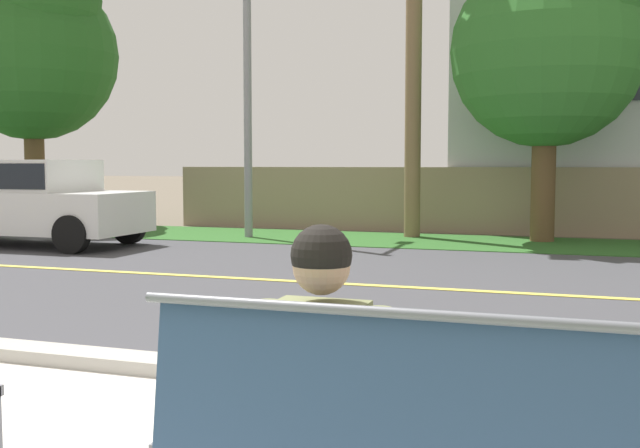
# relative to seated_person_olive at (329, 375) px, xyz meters

# --- Properties ---
(ground_plane) EXTENTS (140.00, 140.00, 0.00)m
(ground_plane) POSITION_rel_seated_person_olive_xyz_m (-1.10, 7.55, -0.68)
(ground_plane) COLOR #665B4C
(curb_edge) EXTENTS (44.00, 0.30, 0.11)m
(curb_edge) POSITION_rel_seated_person_olive_xyz_m (-1.10, 1.90, -0.62)
(curb_edge) COLOR #ADA89E
(curb_edge) RESTS_ON ground_plane
(street_asphalt) EXTENTS (52.00, 8.00, 0.01)m
(street_asphalt) POSITION_rel_seated_person_olive_xyz_m (-1.10, 6.05, -0.67)
(street_asphalt) COLOR #424247
(street_asphalt) RESTS_ON ground_plane
(road_centre_line) EXTENTS (48.00, 0.14, 0.01)m
(road_centre_line) POSITION_rel_seated_person_olive_xyz_m (-1.10, 6.05, -0.67)
(road_centre_line) COLOR #E0CC4C
(road_centre_line) RESTS_ON ground_plane
(far_verge_grass) EXTENTS (48.00, 2.80, 0.02)m
(far_verge_grass) POSITION_rel_seated_person_olive_xyz_m (-1.10, 11.47, -0.67)
(far_verge_grass) COLOR #2D6026
(far_verge_grass) RESTS_ON ground_plane
(seated_person_olive) EXTENTS (0.52, 0.68, 1.25)m
(seated_person_olive) POSITION_rel_seated_person_olive_xyz_m (0.00, 0.00, 0.00)
(seated_person_olive) COLOR #333D56
(seated_person_olive) RESTS_ON ground_plane
(car_white_near) EXTENTS (4.30, 1.86, 1.54)m
(car_white_near) POSITION_rel_seated_person_olive_xyz_m (-8.49, 8.45, 0.18)
(car_white_near) COLOR silver
(car_white_near) RESTS_ON ground_plane
(streetlamp) EXTENTS (0.24, 2.10, 7.25)m
(streetlamp) POSITION_rel_seated_person_olive_xyz_m (-5.28, 11.27, 3.46)
(streetlamp) COLOR gray
(streetlamp) RESTS_ON ground_plane
(shade_tree_far_left) EXTENTS (4.08, 4.08, 6.73)m
(shade_tree_far_left) POSITION_rel_seated_person_olive_xyz_m (-11.46, 12.43, 3.70)
(shade_tree_far_left) COLOR brown
(shade_tree_far_left) RESTS_ON ground_plane
(shade_tree_left) EXTENTS (3.54, 3.54, 5.84)m
(shade_tree_left) POSITION_rel_seated_person_olive_xyz_m (0.42, 12.03, 3.12)
(shade_tree_left) COLOR brown
(shade_tree_left) RESTS_ON ground_plane
(garden_wall) EXTENTS (13.00, 0.36, 1.40)m
(garden_wall) POSITION_rel_seated_person_olive_xyz_m (-1.45, 13.43, 0.02)
(garden_wall) COLOR gray
(garden_wall) RESTS_ON ground_plane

